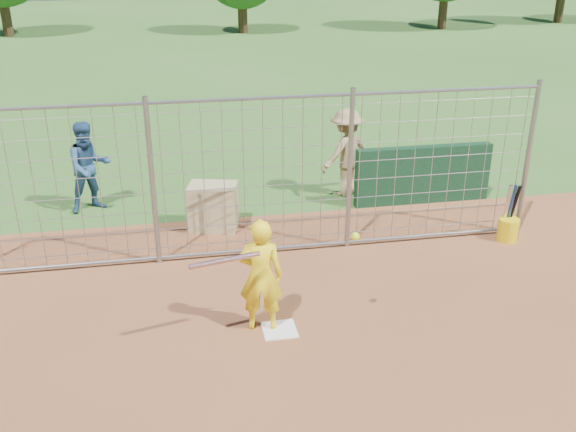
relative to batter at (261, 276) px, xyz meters
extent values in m
plane|color=#2D591E|center=(0.21, 0.09, -0.76)|extent=(100.00, 100.00, 0.00)
cube|color=silver|center=(0.21, -0.11, -0.75)|extent=(0.43, 0.43, 0.02)
cube|color=#11381E|center=(3.61, 3.69, -0.21)|extent=(2.60, 0.20, 1.10)
imported|color=yellow|center=(0.00, 0.00, 0.00)|extent=(0.61, 0.45, 1.52)
imported|color=navy|center=(-2.46, 4.46, 0.07)|extent=(0.99, 0.89, 1.66)
imported|color=#937950|center=(2.30, 4.37, 0.09)|extent=(1.26, 1.08, 1.70)
cube|color=tan|center=(-0.35, 3.21, -0.36)|extent=(0.91, 0.73, 0.80)
cylinder|color=silver|center=(-0.47, -0.34, 0.44)|extent=(0.85, 0.26, 0.06)
sphere|color=#D8F519|center=(1.13, -0.24, 0.55)|extent=(0.10, 0.10, 0.10)
cylinder|color=yellow|center=(4.40, 1.84, -0.57)|extent=(0.34, 0.34, 0.38)
cylinder|color=silver|center=(4.35, 1.89, -0.21)|extent=(0.07, 0.15, 0.85)
cylinder|color=navy|center=(4.42, 1.89, -0.21)|extent=(0.07, 0.18, 0.85)
cylinder|color=black|center=(4.47, 1.89, -0.21)|extent=(0.08, 0.24, 0.84)
cylinder|color=gray|center=(-1.29, 2.09, 0.54)|extent=(0.08, 0.08, 2.60)
cylinder|color=gray|center=(1.71, 2.09, 0.54)|extent=(0.08, 0.08, 2.60)
cylinder|color=gray|center=(4.71, 2.09, 0.54)|extent=(0.08, 0.08, 2.60)
cylinder|color=gray|center=(0.21, 2.09, 1.74)|extent=(9.00, 0.05, 0.05)
cylinder|color=gray|center=(0.21, 2.09, -0.68)|extent=(9.00, 0.05, 0.05)
cube|color=gray|center=(0.21, 2.09, 0.49)|extent=(9.00, 0.02, 2.50)
cylinder|color=#3F2B19|center=(-8.79, 29.09, 0.50)|extent=(0.50, 0.50, 2.52)
cylinder|color=#3F2B19|center=(3.21, 28.09, 0.32)|extent=(0.50, 0.50, 2.16)
cylinder|color=#3F2B19|center=(14.21, 27.59, 0.54)|extent=(0.50, 0.50, 2.59)
cylinder|color=#3F2B19|center=(22.21, 29.09, 0.46)|extent=(0.50, 0.50, 2.45)
camera|label=1|loc=(-0.97, -6.95, 3.85)|focal=40.00mm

